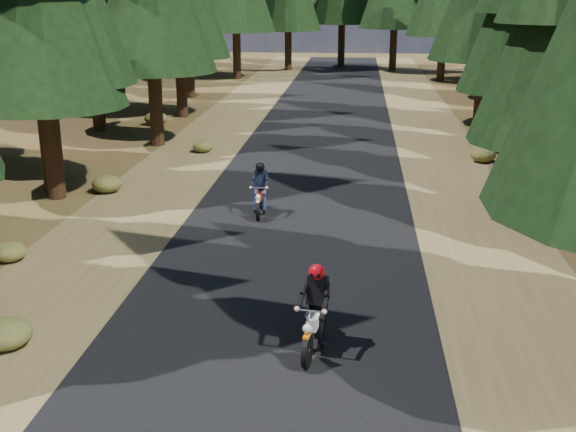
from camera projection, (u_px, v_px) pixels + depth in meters
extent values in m
plane|color=#4A341A|center=(281.00, 289.00, 14.64)|extent=(120.00, 120.00, 0.00)
cube|color=black|center=(301.00, 216.00, 19.39)|extent=(6.00, 100.00, 0.01)
cube|color=brown|center=(134.00, 212.00, 19.82)|extent=(3.20, 100.00, 0.01)
cube|color=brown|center=(475.00, 222.00, 18.97)|extent=(3.20, 100.00, 0.01)
cylinder|color=black|center=(49.00, 107.00, 20.39)|extent=(0.51, 0.51, 5.34)
cylinder|color=black|center=(545.00, 142.00, 17.67)|extent=(0.48, 0.48, 4.52)
cone|color=black|center=(558.00, 23.00, 16.84)|extent=(3.84, 3.84, 5.65)
cylinder|color=black|center=(43.00, 84.00, 21.02)|extent=(0.56, 0.56, 6.43)
cylinder|color=black|center=(154.00, 72.00, 27.58)|extent=(0.53, 0.53, 5.72)
cylinder|color=black|center=(508.00, 92.00, 26.70)|extent=(0.48, 0.48, 4.51)
cone|color=black|center=(515.00, 13.00, 25.87)|extent=(3.83, 3.83, 5.64)
cylinder|color=black|center=(94.00, 56.00, 30.61)|extent=(0.55, 0.55, 6.37)
cylinder|color=black|center=(180.00, 57.00, 34.18)|extent=(0.53, 0.53, 5.64)
cylinder|color=black|center=(483.00, 60.00, 31.90)|extent=(0.53, 0.53, 5.83)
cylinder|color=black|center=(118.00, 55.00, 36.90)|extent=(0.52, 0.52, 5.45)
cylinder|color=black|center=(562.00, 65.00, 35.85)|extent=(0.48, 0.48, 4.61)
cone|color=black|center=(569.00, 5.00, 35.00)|extent=(3.92, 3.92, 5.77)
cylinder|color=black|center=(190.00, 58.00, 40.83)|extent=(0.48, 0.48, 4.42)
cone|color=black|center=(188.00, 7.00, 40.01)|extent=(3.76, 3.76, 5.52)
cylinder|color=black|center=(484.00, 47.00, 40.03)|extent=(0.53, 0.53, 5.76)
cylinder|color=black|center=(152.00, 48.00, 46.17)|extent=(0.49, 0.49, 4.75)
cone|color=black|center=(149.00, 0.00, 45.29)|extent=(4.04, 4.04, 5.93)
cylinder|color=black|center=(554.00, 44.00, 43.11)|extent=(0.53, 0.53, 5.66)
cylinder|color=black|center=(67.00, 46.00, 35.80)|extent=(0.56, 0.56, 6.40)
cylinder|color=black|center=(236.00, 32.00, 49.51)|extent=(0.56, 0.56, 6.40)
cylinder|color=black|center=(443.00, 36.00, 48.28)|extent=(0.54, 0.54, 6.00)
cylinder|color=black|center=(202.00, 26.00, 52.57)|extent=(0.57, 0.57, 6.80)
cylinder|color=black|center=(482.00, 31.00, 50.79)|extent=(0.56, 0.56, 6.40)
cylinder|color=black|center=(288.00, 30.00, 54.99)|extent=(0.54, 0.54, 6.00)
cylinder|color=black|center=(394.00, 28.00, 54.20)|extent=(0.56, 0.56, 6.40)
cylinder|color=black|center=(342.00, 24.00, 57.36)|extent=(0.57, 0.57, 6.80)
cylinder|color=black|center=(147.00, 38.00, 49.23)|extent=(0.52, 0.52, 5.60)
cylinder|color=black|center=(538.00, 37.00, 46.78)|extent=(0.54, 0.54, 6.00)
cylinder|color=#4C4233|center=(560.00, 167.00, 24.22)|extent=(4.80, 1.22, 0.32)
ellipsoid|color=#474C1E|center=(483.00, 155.00, 25.54)|extent=(0.88, 0.88, 0.53)
ellipsoid|color=#474C1E|center=(107.00, 184.00, 21.67)|extent=(0.89, 0.89, 0.53)
ellipsoid|color=#474C1E|center=(10.00, 252.00, 16.13)|extent=(0.72, 0.72, 0.43)
ellipsoid|color=#474C1E|center=(6.00, 333.00, 12.18)|extent=(0.86, 0.86, 0.52)
ellipsoid|color=#474C1E|center=(203.00, 147.00, 27.13)|extent=(0.73, 0.73, 0.44)
ellipsoid|color=#474C1E|center=(512.00, 144.00, 26.94)|extent=(1.15, 1.15, 0.69)
ellipsoid|color=#474C1E|center=(553.00, 214.00, 18.65)|extent=(0.94, 0.94, 0.56)
ellipsoid|color=#474C1E|center=(156.00, 118.00, 32.69)|extent=(1.02, 1.02, 0.61)
cube|color=black|center=(315.00, 296.00, 11.80)|extent=(0.36, 0.25, 0.49)
sphere|color=red|center=(315.00, 275.00, 11.70)|extent=(0.31, 0.31, 0.27)
cube|color=black|center=(260.00, 181.00, 19.26)|extent=(0.32, 0.20, 0.46)
sphere|color=black|center=(260.00, 168.00, 19.16)|extent=(0.26, 0.26, 0.25)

